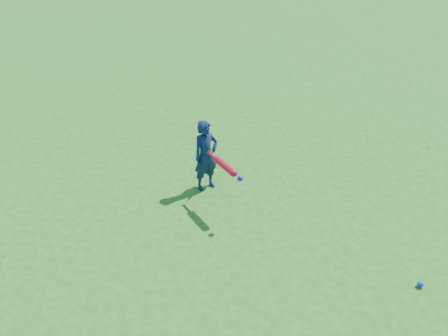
# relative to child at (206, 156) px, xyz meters

# --- Properties ---
(ground) EXTENTS (80.00, 80.00, 0.00)m
(ground) POSITION_rel_child_xyz_m (0.06, 0.48, -0.53)
(ground) COLOR #1E6818
(ground) RESTS_ON ground
(child) EXTENTS (0.36, 0.45, 1.06)m
(child) POSITION_rel_child_xyz_m (0.00, 0.00, 0.00)
(child) COLOR #0E1F44
(child) RESTS_ON ground
(ground_ball_blue) EXTENTS (0.07, 0.07, 0.07)m
(ground_ball_blue) POSITION_rel_child_xyz_m (3.19, -0.24, -0.49)
(ground_ball_blue) COLOR #0D2EED
(ground_ball_blue) RESTS_ON ground
(bat_swing) EXTENTS (0.78, 0.38, 0.09)m
(bat_swing) POSITION_rel_child_xyz_m (0.58, -0.30, 0.15)
(bat_swing) COLOR red
(bat_swing) RESTS_ON ground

